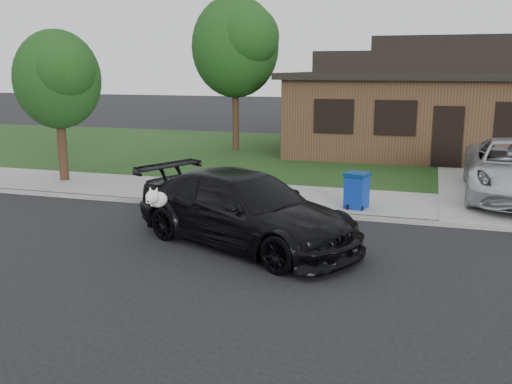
% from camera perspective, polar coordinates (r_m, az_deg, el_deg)
% --- Properties ---
extents(ground, '(120.00, 120.00, 0.00)m').
position_cam_1_polar(ground, '(11.02, -2.08, -6.57)').
color(ground, black).
rests_on(ground, ground).
extents(sidewalk, '(60.00, 3.00, 0.12)m').
position_cam_1_polar(sidewalk, '(15.64, 3.95, -0.67)').
color(sidewalk, gray).
rests_on(sidewalk, ground).
extents(curb, '(60.00, 0.12, 0.12)m').
position_cam_1_polar(curb, '(14.22, 2.56, -1.97)').
color(curb, gray).
rests_on(curb, ground).
extents(lawn, '(60.00, 13.00, 0.13)m').
position_cam_1_polar(lawn, '(23.36, 8.48, 3.57)').
color(lawn, '#193814').
rests_on(lawn, ground).
extents(driveway, '(4.50, 13.00, 0.14)m').
position_cam_1_polar(driveway, '(20.31, 24.09, 1.32)').
color(driveway, gray).
rests_on(driveway, ground).
extents(sedan, '(5.54, 4.02, 1.49)m').
position_cam_1_polar(sedan, '(11.61, -1.12, -1.75)').
color(sedan, black).
rests_on(sedan, ground).
extents(recycling_bin, '(0.67, 0.67, 0.90)m').
position_cam_1_polar(recycling_bin, '(14.45, 10.04, 0.19)').
color(recycling_bin, '#0E329E').
rests_on(recycling_bin, sidewalk).
extents(house, '(12.60, 8.60, 4.65)m').
position_cam_1_polar(house, '(24.88, 18.60, 8.39)').
color(house, '#422B1C').
rests_on(house, ground).
extents(tree_0, '(3.78, 3.60, 6.34)m').
position_cam_1_polar(tree_0, '(24.03, -1.82, 14.49)').
color(tree_0, '#332114').
rests_on(tree_0, ground).
extents(tree_2, '(2.73, 2.60, 4.59)m').
position_cam_1_polar(tree_2, '(18.47, -19.11, 10.73)').
color(tree_2, '#332114').
rests_on(tree_2, ground).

